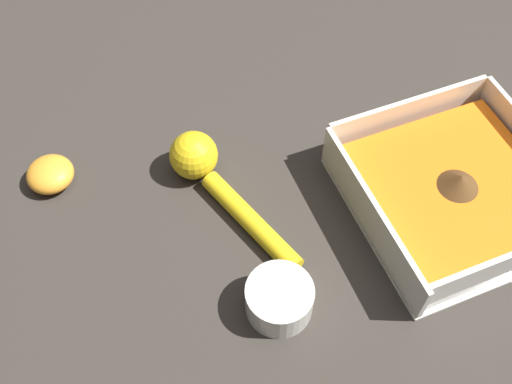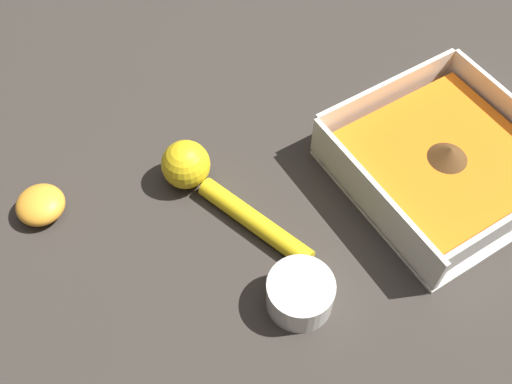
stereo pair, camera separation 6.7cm
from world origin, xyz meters
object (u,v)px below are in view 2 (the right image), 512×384
(spice_bowl, at_px, (300,294))
(lemon_squeezer, at_px, (206,181))
(square_dish, at_px, (441,163))
(lemon_half, at_px, (41,205))

(spice_bowl, distance_m, lemon_squeezer, 0.18)
(square_dish, distance_m, lemon_squeezer, 0.28)
(square_dish, bearing_deg, lemon_squeezer, -116.27)
(square_dish, height_order, lemon_half, square_dish)
(lemon_squeezer, bearing_deg, square_dish, -134.34)
(lemon_half, bearing_deg, spice_bowl, 36.89)
(square_dish, relative_size, lemon_squeezer, 1.10)
(lemon_squeezer, xyz_separation_m, lemon_half, (-0.08, -0.17, -0.01))
(square_dish, xyz_separation_m, lemon_half, (-0.20, -0.43, -0.01))
(square_dish, height_order, spice_bowl, square_dish)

